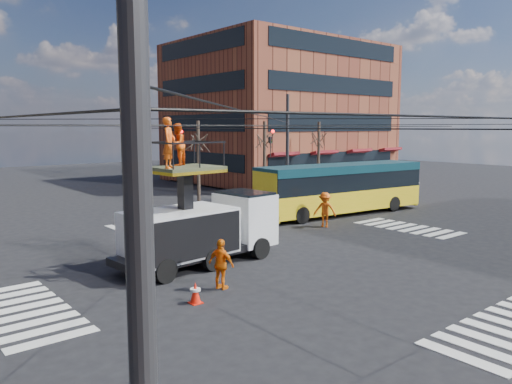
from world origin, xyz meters
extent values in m
plane|color=black|center=(0.00, 0.00, 0.00)|extent=(120.00, 120.00, 0.00)
cube|color=slate|center=(21.00, 21.00, 0.06)|extent=(18.00, 18.00, 0.12)
cube|color=brown|center=(22.00, 24.00, 7.00)|extent=(20.00, 16.00, 14.00)
cube|color=black|center=(22.00, 16.00, 2.45)|extent=(17.00, 0.12, 1.58)
cube|color=black|center=(12.00, 24.00, 2.45)|extent=(0.12, 13.60, 1.58)
cube|color=black|center=(22.00, 16.00, 5.95)|extent=(17.00, 0.12, 1.57)
cube|color=black|center=(12.00, 24.00, 5.95)|extent=(0.12, 13.60, 1.57)
cube|color=black|center=(22.00, 16.00, 9.45)|extent=(17.00, 0.12, 1.57)
cube|color=black|center=(12.00, 24.00, 9.45)|extent=(0.12, 13.60, 1.57)
cube|color=black|center=(22.00, 16.00, 12.95)|extent=(17.00, 0.12, 1.57)
cube|color=black|center=(12.00, 24.00, 12.95)|extent=(0.12, 13.60, 1.57)
cylinder|color=#2D2D30|center=(12.00, 12.00, 4.00)|extent=(0.24, 0.24, 8.00)
cylinder|color=#2D2D30|center=(-12.00, -12.00, 4.00)|extent=(0.24, 0.24, 8.00)
cylinder|color=black|center=(0.00, 12.00, 5.70)|extent=(24.00, 0.03, 0.03)
cylinder|color=black|center=(12.00, 0.00, 5.70)|extent=(0.03, 24.00, 0.03)
cylinder|color=black|center=(0.00, 0.00, 5.90)|extent=(24.02, 24.02, 0.03)
cylinder|color=black|center=(0.00, 0.00, 5.90)|extent=(24.02, 24.02, 0.03)
cylinder|color=black|center=(0.00, -1.20, 5.60)|extent=(24.00, 0.03, 0.03)
cylinder|color=black|center=(0.00, 1.20, 5.60)|extent=(24.00, 0.03, 0.03)
cylinder|color=black|center=(-1.20, 0.00, 5.50)|extent=(0.03, 24.00, 0.03)
cylinder|color=black|center=(1.20, 0.00, 5.50)|extent=(0.03, 24.00, 0.03)
imported|color=black|center=(2.50, 3.00, 5.10)|extent=(0.16, 0.20, 1.00)
imported|color=black|center=(-1.50, 5.00, 5.35)|extent=(0.26, 1.24, 0.50)
cylinder|color=#382B21|center=(5.00, 13.50, 3.00)|extent=(0.24, 0.24, 6.00)
cylinder|color=#382B21|center=(11.00, 13.50, 3.00)|extent=(0.24, 0.24, 6.00)
cylinder|color=#382B21|center=(17.00, 13.50, 3.00)|extent=(0.24, 0.24, 6.00)
cube|color=black|center=(-3.02, 1.15, 0.55)|extent=(7.16, 2.78, 0.30)
cube|color=silver|center=(-0.43, 1.37, 1.55)|extent=(2.00, 2.54, 2.20)
cube|color=black|center=(-0.43, 1.37, 2.35)|extent=(1.79, 2.43, 0.80)
cube|color=silver|center=(-3.92, 1.08, 1.45)|extent=(4.40, 2.85, 1.80)
cylinder|color=black|center=(-0.53, 0.21, 0.45)|extent=(0.93, 0.42, 0.90)
cylinder|color=black|center=(-0.72, 2.50, 0.45)|extent=(0.93, 0.42, 0.90)
cylinder|color=black|center=(-3.12, -0.01, 0.45)|extent=(0.93, 0.42, 0.90)
cylinder|color=black|center=(-3.32, 2.28, 0.45)|extent=(0.93, 0.42, 0.90)
cylinder|color=black|center=(-5.31, -0.20, 0.45)|extent=(0.93, 0.42, 0.90)
cylinder|color=black|center=(-5.51, 2.10, 0.45)|extent=(0.93, 0.42, 0.90)
cube|color=black|center=(-3.62, 1.10, 2.69)|extent=(0.49, 0.49, 2.57)
cube|color=#414429|center=(-3.62, 1.10, 3.97)|extent=(2.77, 2.31, 0.12)
cube|color=yellow|center=(-3.62, 1.10, 3.85)|extent=(2.77, 2.31, 0.12)
imported|color=#FD5910|center=(-4.54, 0.67, 4.98)|extent=(0.82, 0.80, 1.90)
imported|color=#FD5910|center=(-3.62, 1.63, 4.87)|extent=(1.03, 0.99, 1.68)
cube|color=yellow|center=(10.56, 5.34, 0.95)|extent=(12.18, 3.80, 1.30)
cube|color=black|center=(10.56, 5.34, 2.15)|extent=(12.17, 3.75, 1.10)
cube|color=#0D323D|center=(10.56, 5.34, 2.95)|extent=(12.18, 3.80, 0.50)
cube|color=yellow|center=(4.70, 5.94, 1.60)|extent=(0.50, 2.48, 2.80)
cube|color=yellow|center=(16.42, 4.74, 1.60)|extent=(0.50, 2.48, 2.80)
cube|color=black|center=(4.65, 5.94, 0.45)|extent=(0.41, 2.60, 0.30)
cube|color=gold|center=(4.80, 5.93, 2.85)|extent=(0.26, 1.60, 0.35)
cylinder|color=black|center=(6.27, 4.59, 0.50)|extent=(1.03, 0.40, 1.00)
cylinder|color=black|center=(6.51, 6.94, 0.50)|extent=(1.03, 0.40, 1.00)
cylinder|color=black|center=(14.02, 3.80, 0.50)|extent=(1.03, 0.40, 1.00)
cylinder|color=black|center=(14.26, 6.15, 0.50)|extent=(1.03, 0.40, 1.00)
cone|color=#FF1D0A|center=(-5.60, -2.67, 0.34)|extent=(0.36, 0.36, 0.69)
imported|color=orange|center=(-4.15, -2.05, 0.88)|extent=(0.73, 1.11, 1.76)
imported|color=#F0590F|center=(6.61, 3.10, 0.98)|extent=(1.28, 1.45, 1.95)
camera|label=1|loc=(-13.79, -15.69, 5.56)|focal=35.00mm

